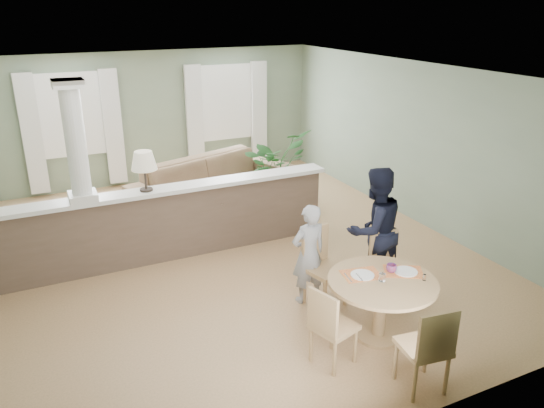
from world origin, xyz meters
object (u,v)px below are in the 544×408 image
houseplant (275,166)px  chair_far_man (386,263)px  dining_table (382,292)px  chair_near (428,346)px  sofa (213,184)px  chair_far_boy (321,263)px  man_person (374,230)px  chair_side (330,324)px  child_person (309,254)px

houseplant → chair_far_man: (-0.31, -3.88, -0.20)m
dining_table → chair_far_man: (0.59, 0.68, -0.09)m
chair_near → sofa: bearing=-80.8°
sofa → dining_table: bearing=-104.7°
houseplant → chair_far_boy: 3.77m
dining_table → chair_far_man: size_ratio=1.36×
dining_table → chair_near: chair_near is taller
sofa → man_person: bearing=-95.2°
sofa → chair_far_man: size_ratio=3.46×
sofa → chair_far_boy: size_ratio=3.11×
chair_far_man → chair_near: 1.80m
dining_table → chair_far_boy: chair_far_boy is taller
sofa → chair_side: 4.95m
sofa → chair_far_boy: 3.78m
dining_table → sofa: bearing=93.6°
dining_table → chair_far_man: bearing=49.3°
child_person → man_person: (0.93, -0.07, 0.18)m
sofa → child_person: bearing=-109.1°
dining_table → child_person: size_ratio=0.92×
chair_side → chair_near: bearing=-157.1°
chair_far_man → chair_far_boy: bearing=168.3°
houseplant → chair_near: size_ratio=1.43×
man_person → chair_side: bearing=37.5°
sofa → chair_side: chair_side is taller
chair_far_boy → child_person: child_person is taller
chair_far_man → chair_side: bearing=-140.6°
dining_table → chair_near: (-0.16, -0.95, -0.05)m
chair_near → child_person: 2.01m
houseplant → chair_far_boy: (-1.11, -3.60, -0.14)m
dining_table → chair_far_man: 0.91m
chair_far_boy → man_person: bearing=-12.4°
chair_far_boy → chair_side: 1.28m
houseplant → chair_side: 5.04m
houseplant → chair_far_boy: bearing=-107.1°
houseplant → chair_side: bearing=-109.5°
dining_table → chair_side: (-0.79, -0.19, -0.09)m
child_person → man_person: 0.95m
chair_far_boy → man_person: man_person is taller
houseplant → child_person: (-1.24, -3.51, -0.03)m
chair_near → child_person: (-0.19, 2.00, 0.12)m
chair_far_man → child_person: bearing=165.7°
sofa → chair_near: (0.14, -5.68, 0.08)m
chair_far_man → dining_table: bearing=-123.6°
dining_table → man_person: bearing=59.3°
houseplant → child_person: bearing=-109.5°
chair_side → child_person: bearing=-36.2°
sofa → chair_side: (-0.49, -4.92, 0.05)m
houseplant → chair_far_man: 3.89m
dining_table → chair_side: bearing=-166.7°
chair_far_man → sofa: bearing=109.4°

